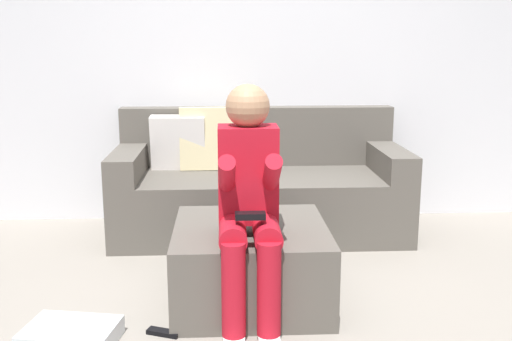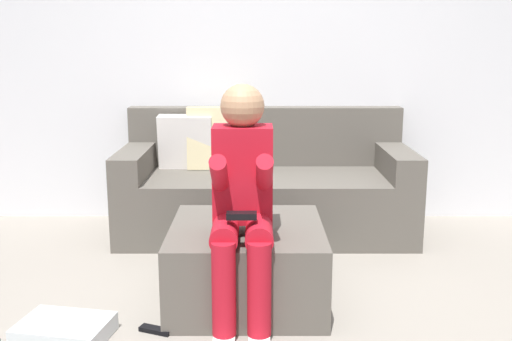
# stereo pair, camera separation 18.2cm
# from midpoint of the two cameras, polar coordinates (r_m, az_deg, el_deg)

# --- Properties ---
(wall_back) EXTENTS (6.02, 0.10, 2.69)m
(wall_back) POSITION_cam_midpoint_polar(r_m,az_deg,el_deg) (4.62, 0.88, 12.05)
(wall_back) COLOR silver
(wall_back) RESTS_ON ground_plane
(couch_sectional) EXTENTS (2.04, 0.86, 0.89)m
(couch_sectional) POSITION_cam_midpoint_polar(r_m,az_deg,el_deg) (4.32, 1.72, -1.74)
(couch_sectional) COLOR #59544C
(couch_sectional) RESTS_ON ground_plane
(ottoman) EXTENTS (0.80, 0.82, 0.41)m
(ottoman) POSITION_cam_midpoint_polar(r_m,az_deg,el_deg) (3.21, 0.61, -8.84)
(ottoman) COLOR #59544C
(ottoman) RESTS_ON ground_plane
(person_seated) EXTENTS (0.29, 0.62, 1.16)m
(person_seated) POSITION_cam_midpoint_polar(r_m,az_deg,el_deg) (2.88, 0.34, -2.33)
(person_seated) COLOR red
(person_seated) RESTS_ON ground_plane
(storage_bin) EXTENTS (0.46, 0.36, 0.09)m
(storage_bin) POSITION_cam_midpoint_polar(r_m,az_deg,el_deg) (2.99, -16.24, -14.41)
(storage_bin) COLOR silver
(storage_bin) RESTS_ON ground_plane
(remote_by_storage_bin) EXTENTS (0.17, 0.11, 0.02)m
(remote_by_storage_bin) POSITION_cam_midpoint_polar(r_m,az_deg,el_deg) (2.98, -7.90, -14.85)
(remote_by_storage_bin) COLOR black
(remote_by_storage_bin) RESTS_ON ground_plane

